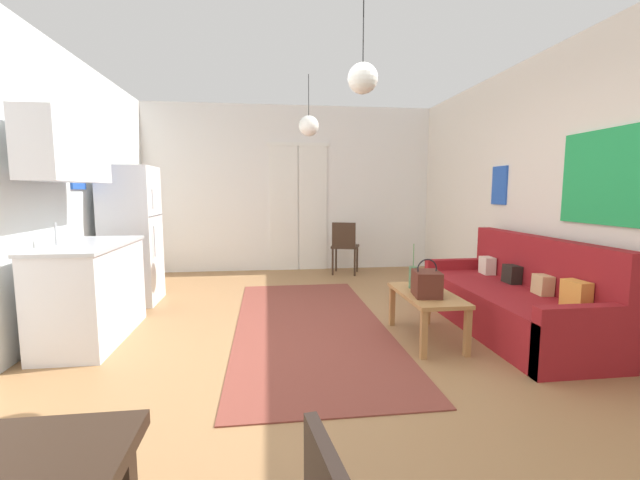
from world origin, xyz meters
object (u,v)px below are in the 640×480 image
at_px(coffee_table, 426,300).
at_px(bamboo_vase, 413,277).
at_px(accent_chair, 345,244).
at_px(pendant_lamp_near, 363,78).
at_px(pendant_lamp_far, 309,126).
at_px(refrigerator, 132,235).
at_px(handbag, 427,283).
at_px(couch, 515,302).

distance_m(coffee_table, bamboo_vase, 0.27).
xyz_separation_m(coffee_table, accent_chair, (-0.19, 3.02, 0.12)).
height_order(coffee_table, bamboo_vase, bamboo_vase).
bearing_deg(pendant_lamp_near, bamboo_vase, 51.16).
relative_size(coffee_table, accent_chair, 1.08).
distance_m(pendant_lamp_near, pendant_lamp_far, 2.42).
bearing_deg(refrigerator, handbag, -30.76).
bearing_deg(coffee_table, couch, 7.95).
bearing_deg(refrigerator, bamboo_vase, -26.33).
xyz_separation_m(accent_chair, pendant_lamp_far, (-0.72, -1.30, 1.67)).
relative_size(handbag, pendant_lamp_far, 0.45).
relative_size(handbag, pendant_lamp_near, 0.43).
bearing_deg(refrigerator, pendant_lamp_near, -46.28).
relative_size(couch, refrigerator, 1.30).
distance_m(refrigerator, accent_chair, 3.19).
distance_m(accent_chair, pendant_lamp_far, 2.24).
xyz_separation_m(bamboo_vase, refrigerator, (-3.00, 1.49, 0.28)).
bearing_deg(pendant_lamp_near, handbag, 38.74).
xyz_separation_m(coffee_table, refrigerator, (-3.06, 1.68, 0.45)).
distance_m(couch, pendant_lamp_near, 2.66).
height_order(couch, accent_chair, couch).
bearing_deg(couch, bamboo_vase, 176.67).
distance_m(handbag, pendant_lamp_far, 2.58).
bearing_deg(pendant_lamp_near, pendant_lamp_far, 92.79).
relative_size(accent_chair, pendant_lamp_near, 1.11).
xyz_separation_m(pendant_lamp_near, pendant_lamp_far, (-0.12, 2.42, 0.05)).
xyz_separation_m(couch, pendant_lamp_near, (-1.75, -0.84, 1.83)).
bearing_deg(accent_chair, pendant_lamp_near, 99.82).
relative_size(coffee_table, refrigerator, 0.56).
relative_size(bamboo_vase, pendant_lamp_near, 0.55).
height_order(handbag, pendant_lamp_far, pendant_lamp_far).
bearing_deg(coffee_table, pendant_lamp_near, -138.10).
distance_m(coffee_table, refrigerator, 3.52).
bearing_deg(refrigerator, coffee_table, -28.73).
relative_size(refrigerator, accent_chair, 1.92).
height_order(coffee_table, refrigerator, refrigerator).
relative_size(refrigerator, pendant_lamp_far, 2.22).
relative_size(couch, pendant_lamp_near, 2.77).
bearing_deg(accent_chair, bamboo_vase, 111.47).
bearing_deg(couch, coffee_table, -172.05).
bearing_deg(coffee_table, handbag, -113.50).
distance_m(bamboo_vase, accent_chair, 2.83).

